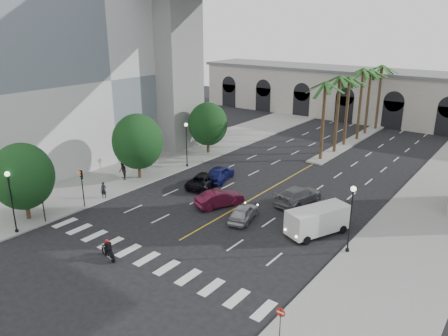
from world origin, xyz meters
TOP-DOWN VIEW (x-y plane):
  - ground at (0.00, 0.00)m, footprint 140.00×140.00m
  - sidewalk_left at (-15.00, 15.00)m, footprint 8.00×100.00m
  - sidewalk_right at (15.00, 15.00)m, footprint 8.00×100.00m
  - median at (0.00, 38.00)m, footprint 2.00×24.00m
  - building_left at (-27.00, 12.00)m, footprint 16.50×32.50m
  - pier_building at (0.00, 55.00)m, footprint 71.00×10.50m
  - palm_a at (0.00, 28.00)m, footprint 3.20×3.20m
  - palm_b at (0.10, 32.00)m, footprint 3.20×3.20m
  - palm_c at (-0.20, 36.00)m, footprint 3.20×3.20m
  - palm_d at (0.15, 40.00)m, footprint 3.20×3.20m
  - palm_e at (-0.10, 44.00)m, footprint 3.20×3.20m
  - palm_f at (0.20, 48.00)m, footprint 3.20×3.20m
  - street_tree_near at (-13.00, -3.00)m, footprint 5.20×5.20m
  - street_tree_mid at (-13.00, 10.00)m, footprint 5.44×5.44m
  - street_tree_far at (-13.00, 22.00)m, footprint 5.04×5.04m
  - lamp_post_left_near at (-11.40, -5.00)m, footprint 0.40×0.40m
  - lamp_post_left_far at (-11.40, 16.00)m, footprint 0.40×0.40m
  - lamp_post_right at (11.40, 8.00)m, footprint 0.40×0.40m
  - traffic_signal_near at (-11.30, -2.50)m, footprint 0.25×0.18m
  - traffic_signal_far at (-11.30, 1.50)m, footprint 0.25×0.18m
  - motorcycle_rider at (-2.25, -3.11)m, footprint 2.07×0.72m
  - car_a at (1.96, 8.10)m, footprint 2.67×4.45m
  - car_b at (-1.50, 9.26)m, footprint 3.35×4.89m
  - car_c at (-5.91, 12.44)m, footprint 3.54×5.51m
  - car_d at (4.07, 14.25)m, footprint 3.05×5.84m
  - car_e at (-5.62, 14.70)m, footprint 3.10×5.21m
  - cargo_van at (8.22, 9.49)m, footprint 3.98×5.68m
  - pedestrian_a at (-11.50, 3.93)m, footprint 0.69×0.62m
  - pedestrian_b at (-13.95, 8.47)m, footprint 1.20×1.13m
  - do_not_enter_sign at (12.11, -3.39)m, footprint 0.55×0.05m

SIDE VIEW (x-z plane):
  - ground at x=0.00m, z-range 0.00..0.00m
  - sidewalk_left at x=-15.00m, z-range 0.00..0.15m
  - sidewalk_right at x=15.00m, z-range 0.00..0.15m
  - median at x=0.00m, z-range 0.00..0.20m
  - motorcycle_rider at x=-2.25m, z-range -0.07..1.45m
  - car_c at x=-5.91m, z-range 0.00..1.41m
  - car_a at x=1.96m, z-range 0.00..1.42m
  - car_b at x=-1.50m, z-range 0.00..1.53m
  - car_d at x=4.07m, z-range 0.00..1.61m
  - car_e at x=-5.62m, z-range 0.00..1.66m
  - pedestrian_a at x=-11.50m, z-range 0.15..1.74m
  - pedestrian_b at x=-13.95m, z-range 0.15..2.11m
  - cargo_van at x=8.22m, z-range 0.13..2.40m
  - do_not_enter_sign at x=12.11m, z-range 0.50..2.73m
  - traffic_signal_near at x=-11.30m, z-range 0.69..4.34m
  - traffic_signal_far at x=-11.30m, z-range 0.69..4.34m
  - lamp_post_left_near at x=-11.40m, z-range 0.55..5.90m
  - lamp_post_left_far at x=-11.40m, z-range 0.55..5.90m
  - lamp_post_right at x=11.40m, z-range 0.55..5.90m
  - street_tree_far at x=-13.00m, z-range 0.56..7.24m
  - street_tree_near at x=-13.00m, z-range 0.58..7.47m
  - street_tree_mid at x=-13.00m, z-range 0.61..7.81m
  - pier_building at x=0.00m, z-range 0.02..8.52m
  - palm_c at x=-0.20m, z-range 3.86..13.96m
  - palm_a at x=0.00m, z-range 3.95..14.25m
  - palm_e at x=-0.10m, z-range 3.99..14.39m
  - palm_b at x=0.10m, z-range 4.07..14.67m
  - palm_f at x=0.20m, z-range 4.11..14.81m
  - palm_d at x=0.15m, z-range 4.20..15.10m
  - building_left at x=-27.00m, z-range 0.01..20.61m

